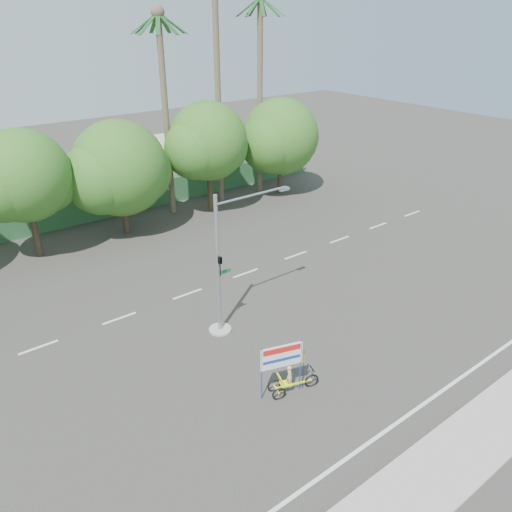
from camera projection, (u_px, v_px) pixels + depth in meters
ground at (314, 351)px, 22.97m from camera, size 120.00×120.00×0.00m
sidewalk_near at (460, 453)px, 17.61m from camera, size 50.00×2.40×0.12m
fence at (119, 202)px, 37.82m from camera, size 38.00×0.08×2.00m
building_right at (181, 162)px, 45.04m from camera, size 14.00×8.00×3.60m
tree_left at (23, 179)px, 29.69m from camera, size 6.66×5.60×8.07m
tree_center at (119, 171)px, 33.23m from camera, size 7.62×6.40×7.85m
tree_right at (208, 144)px, 36.71m from camera, size 6.90×5.80×8.36m
tree_far_right at (280, 139)px, 40.79m from camera, size 7.38×6.20×7.94m
palm_tall at (217, 65)px, 36.58m from camera, size 3.73×3.79×17.45m
palm_mid at (260, 77)px, 39.23m from camera, size 3.73×3.79×15.45m
palm_short at (164, 94)px, 34.83m from camera, size 3.73×3.79×14.45m
traffic_signal at (224, 276)px, 23.31m from camera, size 4.72×1.10×7.00m
trike_billboard at (287, 373)px, 20.03m from camera, size 2.48×1.05×2.54m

